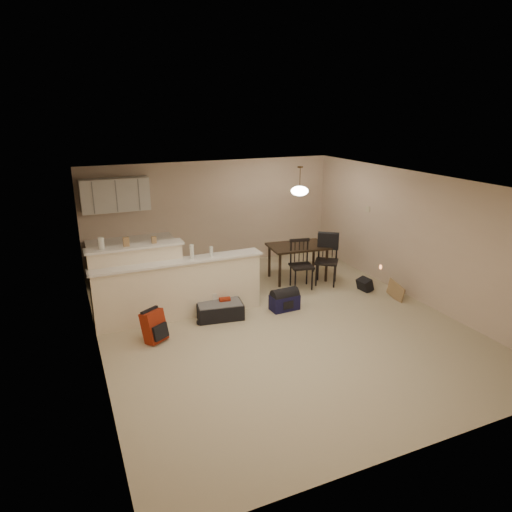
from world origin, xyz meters
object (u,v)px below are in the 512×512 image
dining_table (298,249)px  dining_chair_far (327,260)px  dining_chair_near (302,265)px  red_backpack (154,326)px  suitcase (220,310)px  navy_duffel (284,302)px  black_daypack (365,285)px  pendant_lamp (300,190)px

dining_table → dining_chair_far: (0.43, -0.51, -0.15)m
dining_chair_near → dining_chair_far: bearing=10.0°
red_backpack → dining_chair_near: bearing=-13.5°
suitcase → dining_chair_near: bearing=26.4°
navy_duffel → black_daypack: (1.97, 0.17, -0.02)m
dining_chair_near → black_daypack: size_ratio=3.55×
pendant_lamp → dining_chair_near: 1.57m
pendant_lamp → dining_chair_near: pendant_lamp is taller
pendant_lamp → black_daypack: pendant_lamp is taller
red_backpack → black_daypack: (4.47, 0.42, -0.13)m
dining_chair_far → black_daypack: size_ratio=3.69×
pendant_lamp → navy_duffel: 2.49m
suitcase → navy_duffel: bearing=0.4°
dining_table → black_daypack: 1.62m
dining_table → navy_duffel: 1.76m
red_backpack → navy_duffel: size_ratio=0.98×
black_daypack → pendant_lamp: bearing=34.3°
dining_table → dining_chair_near: dining_chair_near is taller
dining_table → suitcase: bearing=-146.7°
dining_chair_near → dining_table: bearing=81.2°
dining_table → dining_chair_near: 0.56m
dining_table → dining_chair_far: bearing=-44.4°
red_backpack → navy_duffel: 2.52m
pendant_lamp → red_backpack: (-3.51, -1.59, -1.73)m
dining_table → dining_chair_near: size_ratio=1.29×
pendant_lamp → suitcase: (-2.24, -1.17, -1.85)m
pendant_lamp → suitcase: pendant_lamp is taller
red_backpack → dining_table: bearing=-7.3°
dining_table → red_backpack: bearing=-149.9°
navy_duffel → red_backpack: bearing=-176.9°
navy_duffel → black_daypack: size_ratio=1.83×
dining_chair_near → red_backpack: 3.51m
suitcase → pendant_lamp: bearing=36.0°
dining_table → red_backpack: 3.87m
pendant_lamp → navy_duffel: bearing=-126.7°
suitcase → dining_chair_far: bearing=22.3°
red_backpack → suitcase: bearing=-13.4°
dining_table → dining_chair_far: 0.68m
dining_chair_far → red_backpack: (-3.93, -1.08, -0.28)m
dining_table → navy_duffel: size_ratio=2.49×
dining_chair_far → dining_table: bearing=166.9°
dining_chair_far → suitcase: (-2.66, -0.66, -0.40)m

